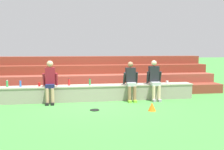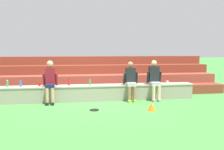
{
  "view_description": "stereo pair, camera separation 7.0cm",
  "coord_description": "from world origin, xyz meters",
  "px_view_note": "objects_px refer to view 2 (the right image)",
  "views": [
    {
      "loc": [
        -0.68,
        -7.95,
        1.81
      ],
      "look_at": [
        0.59,
        0.24,
        0.9
      ],
      "focal_mm": 37.82,
      "sensor_mm": 36.0,
      "label": 1
    },
    {
      "loc": [
        -0.61,
        -7.96,
        1.81
      ],
      "look_at": [
        0.59,
        0.24,
        0.9
      ],
      "focal_mm": 37.82,
      "sensor_mm": 36.0,
      "label": 2
    }
  ],
  "objects_px": {
    "water_bottle_center_gap": "(21,83)",
    "water_bottle_near_right": "(90,82)",
    "person_far_left": "(50,81)",
    "person_left_of_center": "(131,80)",
    "frisbee": "(94,110)",
    "plastic_cup_right_end": "(39,84)",
    "sports_cone": "(152,107)",
    "person_center": "(155,79)",
    "plastic_cup_middle": "(167,82)",
    "water_bottle_mid_right": "(69,82)",
    "water_bottle_mid_left": "(7,84)"
  },
  "relations": [
    {
      "from": "person_center",
      "to": "plastic_cup_right_end",
      "type": "xyz_separation_m",
      "value": [
        -3.99,
        0.26,
        -0.14
      ]
    },
    {
      "from": "person_far_left",
      "to": "sports_cone",
      "type": "relative_size",
      "value": 5.72
    },
    {
      "from": "person_left_of_center",
      "to": "plastic_cup_middle",
      "type": "bearing_deg",
      "value": 9.06
    },
    {
      "from": "water_bottle_center_gap",
      "to": "sports_cone",
      "type": "xyz_separation_m",
      "value": [
        4.04,
        -1.65,
        -0.54
      ]
    },
    {
      "from": "water_bottle_mid_left",
      "to": "water_bottle_center_gap",
      "type": "relative_size",
      "value": 0.97
    },
    {
      "from": "person_left_of_center",
      "to": "water_bottle_mid_left",
      "type": "height_order",
      "value": "person_left_of_center"
    },
    {
      "from": "person_far_left",
      "to": "water_bottle_mid_right",
      "type": "bearing_deg",
      "value": 25.39
    },
    {
      "from": "person_center",
      "to": "water_bottle_near_right",
      "type": "distance_m",
      "value": 2.29
    },
    {
      "from": "water_bottle_mid_right",
      "to": "water_bottle_near_right",
      "type": "bearing_deg",
      "value": -8.44
    },
    {
      "from": "plastic_cup_middle",
      "to": "person_center",
      "type": "bearing_deg",
      "value": -159.34
    },
    {
      "from": "water_bottle_center_gap",
      "to": "water_bottle_near_right",
      "type": "relative_size",
      "value": 0.94
    },
    {
      "from": "person_left_of_center",
      "to": "frisbee",
      "type": "relative_size",
      "value": 4.95
    },
    {
      "from": "plastic_cup_right_end",
      "to": "sports_cone",
      "type": "xyz_separation_m",
      "value": [
        3.43,
        -1.68,
        -0.49
      ]
    },
    {
      "from": "water_bottle_center_gap",
      "to": "frisbee",
      "type": "relative_size",
      "value": 0.84
    },
    {
      "from": "person_left_of_center",
      "to": "frisbee",
      "type": "distance_m",
      "value": 1.88
    },
    {
      "from": "person_left_of_center",
      "to": "person_center",
      "type": "distance_m",
      "value": 0.86
    },
    {
      "from": "plastic_cup_middle",
      "to": "person_far_left",
      "type": "bearing_deg",
      "value": -177.26
    },
    {
      "from": "person_far_left",
      "to": "person_center",
      "type": "height_order",
      "value": "person_far_left"
    },
    {
      "from": "water_bottle_mid_right",
      "to": "person_center",
      "type": "bearing_deg",
      "value": -5.69
    },
    {
      "from": "water_bottle_center_gap",
      "to": "water_bottle_near_right",
      "type": "distance_m",
      "value": 2.32
    },
    {
      "from": "water_bottle_mid_right",
      "to": "water_bottle_center_gap",
      "type": "xyz_separation_m",
      "value": [
        -1.6,
        -0.06,
        -0.0
      ]
    },
    {
      "from": "person_center",
      "to": "sports_cone",
      "type": "xyz_separation_m",
      "value": [
        -0.56,
        -1.42,
        -0.63
      ]
    },
    {
      "from": "person_left_of_center",
      "to": "water_bottle_center_gap",
      "type": "bearing_deg",
      "value": 176.12
    },
    {
      "from": "plastic_cup_middle",
      "to": "sports_cone",
      "type": "bearing_deg",
      "value": -124.36
    },
    {
      "from": "person_far_left",
      "to": "person_left_of_center",
      "type": "xyz_separation_m",
      "value": [
        2.74,
        -0.03,
        -0.03
      ]
    },
    {
      "from": "water_bottle_mid_left",
      "to": "frisbee",
      "type": "height_order",
      "value": "water_bottle_mid_left"
    },
    {
      "from": "person_far_left",
      "to": "water_bottle_near_right",
      "type": "height_order",
      "value": "person_far_left"
    },
    {
      "from": "person_left_of_center",
      "to": "water_bottle_mid_right",
      "type": "bearing_deg",
      "value": 171.61
    },
    {
      "from": "water_bottle_mid_left",
      "to": "plastic_cup_right_end",
      "type": "xyz_separation_m",
      "value": [
        1.04,
        -0.02,
        -0.04
      ]
    },
    {
      "from": "plastic_cup_right_end",
      "to": "plastic_cup_middle",
      "type": "distance_m",
      "value": 4.54
    },
    {
      "from": "plastic_cup_middle",
      "to": "plastic_cup_right_end",
      "type": "bearing_deg",
      "value": 179.36
    },
    {
      "from": "person_far_left",
      "to": "water_bottle_mid_left",
      "type": "xyz_separation_m",
      "value": [
        -1.43,
        0.27,
        -0.11
      ]
    },
    {
      "from": "person_center",
      "to": "plastic_cup_middle",
      "type": "xyz_separation_m",
      "value": [
        0.56,
        0.21,
        -0.15
      ]
    },
    {
      "from": "water_bottle_mid_left",
      "to": "plastic_cup_middle",
      "type": "bearing_deg",
      "value": -0.75
    },
    {
      "from": "frisbee",
      "to": "water_bottle_mid_right",
      "type": "bearing_deg",
      "value": 119.12
    },
    {
      "from": "person_center",
      "to": "water_bottle_center_gap",
      "type": "bearing_deg",
      "value": 177.05
    },
    {
      "from": "plastic_cup_right_end",
      "to": "frisbee",
      "type": "relative_size",
      "value": 0.46
    },
    {
      "from": "person_far_left",
      "to": "water_bottle_mid_left",
      "type": "distance_m",
      "value": 1.46
    },
    {
      "from": "sports_cone",
      "to": "water_bottle_near_right",
      "type": "bearing_deg",
      "value": 136.92
    },
    {
      "from": "person_left_of_center",
      "to": "water_bottle_mid_right",
      "type": "height_order",
      "value": "person_left_of_center"
    },
    {
      "from": "water_bottle_mid_right",
      "to": "frisbee",
      "type": "bearing_deg",
      "value": -60.88
    },
    {
      "from": "water_bottle_center_gap",
      "to": "water_bottle_near_right",
      "type": "xyz_separation_m",
      "value": [
        2.32,
        -0.04,
        0.01
      ]
    },
    {
      "from": "person_far_left",
      "to": "water_bottle_center_gap",
      "type": "xyz_separation_m",
      "value": [
        -0.99,
        0.23,
        -0.11
      ]
    },
    {
      "from": "water_bottle_near_right",
      "to": "person_far_left",
      "type": "bearing_deg",
      "value": -172.23
    },
    {
      "from": "water_bottle_mid_right",
      "to": "sports_cone",
      "type": "distance_m",
      "value": 3.03
    },
    {
      "from": "person_center",
      "to": "person_left_of_center",
      "type": "bearing_deg",
      "value": -178.93
    },
    {
      "from": "water_bottle_center_gap",
      "to": "plastic_cup_right_end",
      "type": "bearing_deg",
      "value": 2.27
    },
    {
      "from": "person_left_of_center",
      "to": "water_bottle_near_right",
      "type": "distance_m",
      "value": 1.43
    },
    {
      "from": "person_center",
      "to": "plastic_cup_right_end",
      "type": "height_order",
      "value": "person_center"
    },
    {
      "from": "water_bottle_mid_right",
      "to": "sports_cone",
      "type": "relative_size",
      "value": 0.96
    }
  ]
}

